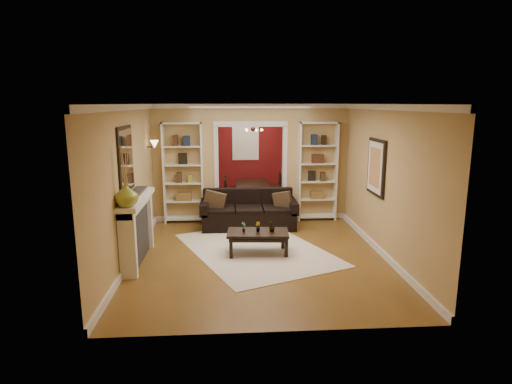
{
  "coord_description": "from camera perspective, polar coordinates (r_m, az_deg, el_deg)",
  "views": [
    {
      "loc": [
        -0.54,
        -8.7,
        2.72
      ],
      "look_at": [
        -0.01,
        -0.8,
        1.07
      ],
      "focal_mm": 30.0,
      "sensor_mm": 36.0,
      "label": 1
    }
  ],
  "objects": [
    {
      "name": "dining_table",
      "position": [
        11.67,
        -0.35,
        -0.27
      ],
      "size": [
        1.61,
        0.9,
        0.57
      ],
      "primitive_type": "imported",
      "rotation": [
        0.0,
        0.0,
        1.57
      ],
      "color": "black",
      "rests_on": "floor"
    },
    {
      "name": "area_rug",
      "position": [
        8.15,
        -0.04,
        -7.65
      ],
      "size": [
        3.26,
        3.74,
        0.01
      ],
      "primitive_type": "cube",
      "rotation": [
        0.0,
        0.0,
        0.4
      ],
      "color": "silver",
      "rests_on": "floor"
    },
    {
      "name": "wall_sconce",
      "position": [
        9.43,
        -13.75,
        6.04
      ],
      "size": [
        0.18,
        0.18,
        0.22
      ],
      "primitive_type": "cube",
      "color": "#FFE0A5",
      "rests_on": "wall_left"
    },
    {
      "name": "mirror",
      "position": [
        7.45,
        -16.98,
        4.19
      ],
      "size": [
        0.03,
        0.95,
        1.1
      ],
      "primitive_type": "cube",
      "color": "silver",
      "rests_on": "wall_left"
    },
    {
      "name": "bookshelf_right",
      "position": [
        10.07,
        8.18,
        2.7
      ],
      "size": [
        0.9,
        0.3,
        2.3
      ],
      "primitive_type": "cube",
      "color": "white",
      "rests_on": "floor"
    },
    {
      "name": "red_back_panel",
      "position": [
        12.75,
        -1.41,
        5.48
      ],
      "size": [
        4.44,
        0.04,
        2.64
      ],
      "primitive_type": "cube",
      "color": "maroon",
      "rests_on": "floor"
    },
    {
      "name": "chandelier",
      "position": [
        11.43,
        -1.15,
        8.27
      ],
      "size": [
        0.5,
        0.5,
        0.3
      ],
      "primitive_type": "cube",
      "color": "#301F16",
      "rests_on": "ceiling"
    },
    {
      "name": "dining_chair_se",
      "position": [
        11.98,
        2.19,
        0.73
      ],
      "size": [
        0.51,
        0.51,
        0.85
      ],
      "primitive_type": "cube",
      "rotation": [
        0.0,
        0.0,
        -1.33
      ],
      "color": "black",
      "rests_on": "floor"
    },
    {
      "name": "fireplace",
      "position": [
        7.67,
        -15.42,
        -4.85
      ],
      "size": [
        0.32,
        1.7,
        1.16
      ],
      "primitive_type": "cube",
      "color": "white",
      "rests_on": "floor"
    },
    {
      "name": "coffee_table",
      "position": [
        7.89,
        0.24,
        -6.76
      ],
      "size": [
        1.15,
        0.68,
        0.42
      ],
      "primitive_type": "cube",
      "rotation": [
        0.0,
        0.0,
        -0.07
      ],
      "color": "black",
      "rests_on": "floor"
    },
    {
      "name": "plant_center",
      "position": [
        7.8,
        0.24,
        -4.66
      ],
      "size": [
        0.12,
        0.13,
        0.18
      ],
      "primitive_type": "imported",
      "rotation": [
        0.0,
        0.0,
        2.07
      ],
      "color": "#336626",
      "rests_on": "coffee_table"
    },
    {
      "name": "dining_window",
      "position": [
        12.69,
        -1.4,
        6.49
      ],
      "size": [
        0.78,
        0.03,
        0.98
      ],
      "primitive_type": "cube",
      "color": "#8CA5CC",
      "rests_on": "wall_back"
    },
    {
      "name": "bookshelf_left",
      "position": [
        9.9,
        -9.67,
        2.5
      ],
      "size": [
        0.9,
        0.3,
        2.3
      ],
      "primitive_type": "cube",
      "color": "white",
      "rests_on": "floor"
    },
    {
      "name": "pillow_left",
      "position": [
        9.37,
        -5.56,
        -1.14
      ],
      "size": [
        0.47,
        0.21,
        0.46
      ],
      "primitive_type": "cube",
      "rotation": [
        0.0,
        0.0,
        -0.19
      ],
      "color": "brown",
      "rests_on": "sofa"
    },
    {
      "name": "wall_left",
      "position": [
        8.97,
        -14.81,
        2.61
      ],
      "size": [
        0.0,
        8.0,
        8.0
      ],
      "primitive_type": "plane",
      "rotation": [
        1.57,
        0.0,
        1.57
      ],
      "color": "tan",
      "rests_on": "ground"
    },
    {
      "name": "wall_front",
      "position": [
        4.92,
        2.6,
        -4.36
      ],
      "size": [
        8.0,
        0.0,
        8.0
      ],
      "primitive_type": "plane",
      "rotation": [
        -1.57,
        0.0,
        0.0
      ],
      "color": "tan",
      "rests_on": "ground"
    },
    {
      "name": "wall_right",
      "position": [
        9.23,
        13.8,
        2.92
      ],
      "size": [
        0.0,
        8.0,
        8.0
      ],
      "primitive_type": "plane",
      "rotation": [
        1.57,
        0.0,
        -1.57
      ],
      "color": "tan",
      "rests_on": "ground"
    },
    {
      "name": "ceiling",
      "position": [
        8.71,
        -0.31,
        11.66
      ],
      "size": [
        8.0,
        8.0,
        0.0
      ],
      "primitive_type": "plane",
      "rotation": [
        3.14,
        0.0,
        0.0
      ],
      "color": "white",
      "rests_on": "ground"
    },
    {
      "name": "plant_right",
      "position": [
        7.82,
        2.14,
        -4.57
      ],
      "size": [
        0.16,
        0.16,
        0.2
      ],
      "primitive_type": "imported",
      "rotation": [
        0.0,
        0.0,
        3.94
      ],
      "color": "#336626",
      "rests_on": "coffee_table"
    },
    {
      "name": "pillow_right",
      "position": [
        9.44,
        3.58,
        -1.18
      ],
      "size": [
        0.41,
        0.28,
        0.4
      ],
      "primitive_type": "cube",
      "rotation": [
        0.0,
        0.0,
        -0.46
      ],
      "color": "brown",
      "rests_on": "sofa"
    },
    {
      "name": "vase",
      "position": [
        6.82,
        -16.91,
        -0.33
      ],
      "size": [
        0.47,
        0.47,
        0.37
      ],
      "primitive_type": "imported",
      "rotation": [
        0.0,
        0.0,
        0.41
      ],
      "color": "olive",
      "rests_on": "fireplace"
    },
    {
      "name": "plant_left",
      "position": [
        7.78,
        -1.66,
        -4.65
      ],
      "size": [
        0.12,
        0.12,
        0.2
      ],
      "primitive_type": "imported",
      "rotation": [
        0.0,
        0.0,
        0.94
      ],
      "color": "#336626",
      "rests_on": "coffee_table"
    },
    {
      "name": "floor",
      "position": [
        9.13,
        -0.29,
        -5.55
      ],
      "size": [
        8.0,
        8.0,
        0.0
      ],
      "primitive_type": "plane",
      "color": "brown",
      "rests_on": "ground"
    },
    {
      "name": "sofa",
      "position": [
        9.44,
        -0.97,
        -2.35
      ],
      "size": [
        2.12,
        0.91,
        0.83
      ],
      "primitive_type": "cube",
      "color": "black",
      "rests_on": "floor"
    },
    {
      "name": "partition_wall",
      "position": [
        10.01,
        -0.72,
        3.92
      ],
      "size": [
        4.5,
        0.15,
        2.7
      ],
      "primitive_type": "cube",
      "color": "tan",
      "rests_on": "floor"
    },
    {
      "name": "dining_chair_ne",
      "position": [
        11.38,
        2.51,
        0.39
      ],
      "size": [
        0.6,
        0.6,
        0.95
      ],
      "primitive_type": "cube",
      "rotation": [
        0.0,
        0.0,
        -1.93
      ],
      "color": "black",
      "rests_on": "floor"
    },
    {
      "name": "framed_art",
      "position": [
        8.26,
        15.67,
        3.21
      ],
      "size": [
        0.04,
        0.85,
        1.05
      ],
      "primitive_type": "cube",
      "color": "black",
      "rests_on": "wall_right"
    },
    {
      "name": "wall_back",
      "position": [
        12.78,
        -1.41,
        5.63
      ],
      "size": [
        8.0,
        0.0,
        8.0
      ],
      "primitive_type": "plane",
      "rotation": [
        1.57,
        0.0,
        0.0
      ],
      "color": "tan",
      "rests_on": "ground"
    },
    {
      "name": "dining_chair_sw",
      "position": [
        11.92,
        -3.08,
        0.44
      ],
      "size": [
        0.4,
        0.4,
        0.76
      ],
      "primitive_type": "cube",
      "rotation": [
        0.0,
        0.0,
        1.49
      ],
      "color": "black",
      "rests_on": "floor"
    },
    {
      "name": "dining_chair_nw",
      "position": [
        11.33,
        -3.03,
        -0.09
      ],
      "size": [
        0.39,
        0.39,
        0.78
      ],
      "primitive_type": "cube",
      "rotation": [
        0.0,
        0.0,
        1.56
      ],
      "color": "black",
      "rests_on": "floor"
    }
  ]
}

